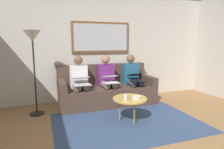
{
  "coord_description": "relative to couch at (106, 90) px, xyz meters",
  "views": [
    {
      "loc": [
        1.39,
        2.24,
        1.43
      ],
      "look_at": [
        0.0,
        -1.7,
        0.75
      ],
      "focal_mm": 31.67,
      "sensor_mm": 36.0,
      "label": 1
    }
  ],
  "objects": [
    {
      "name": "person_right",
      "position": [
        0.64,
        0.07,
        0.3
      ],
      "size": [
        0.38,
        0.58,
        1.14
      ],
      "color": "silver",
      "rests_on": "couch"
    },
    {
      "name": "laptop_silver",
      "position": [
        0.64,
        0.31,
        0.32
      ],
      "size": [
        0.35,
        0.38,
        0.16
      ],
      "color": "silver"
    },
    {
      "name": "couch",
      "position": [
        0.0,
        0.0,
        0.0
      ],
      "size": [
        2.2,
        0.9,
        0.9
      ],
      "color": "#4C382D",
      "rests_on": "ground_plane"
    },
    {
      "name": "coffee_table",
      "position": [
        -0.06,
        1.22,
        0.11
      ],
      "size": [
        0.62,
        0.62,
        0.45
      ],
      "color": "tan",
      "rests_on": "ground_plane"
    },
    {
      "name": "bowl",
      "position": [
        -0.15,
        1.29,
        0.15
      ],
      "size": [
        0.16,
        0.16,
        0.05
      ],
      "primitive_type": "cylinder",
      "color": "beige",
      "rests_on": "coffee_table"
    },
    {
      "name": "laptop_black",
      "position": [
        -0.64,
        0.3,
        0.32
      ],
      "size": [
        0.33,
        0.38,
        0.17
      ],
      "color": "black"
    },
    {
      "name": "framed_mirror",
      "position": [
        0.0,
        -0.39,
        1.24
      ],
      "size": [
        1.45,
        0.05,
        0.75
      ],
      "color": "brown"
    },
    {
      "name": "ground_plane",
      "position": [
        0.0,
        2.12,
        -0.36
      ],
      "size": [
        6.0,
        5.2,
        0.1
      ],
      "primitive_type": "cube",
      "color": "olive"
    },
    {
      "name": "cup",
      "position": [
        0.05,
        1.27,
        0.17
      ],
      "size": [
        0.07,
        0.07,
        0.09
      ],
      "primitive_type": "cylinder",
      "color": "silver",
      "rests_on": "coffee_table"
    },
    {
      "name": "wall_rear",
      "position": [
        0.0,
        -0.48,
        0.99
      ],
      "size": [
        6.0,
        0.12,
        2.6
      ],
      "primitive_type": "cube",
      "color": "beige",
      "rests_on": "ground_plane"
    },
    {
      "name": "area_rug",
      "position": [
        0.0,
        1.27,
        -0.31
      ],
      "size": [
        2.6,
        1.8,
        0.01
      ],
      "primitive_type": "cube",
      "color": "#33476B",
      "rests_on": "ground_plane"
    },
    {
      "name": "person_left",
      "position": [
        -0.64,
        0.07,
        0.3
      ],
      "size": [
        0.38,
        0.58,
        1.14
      ],
      "color": "#235B84",
      "rests_on": "couch"
    },
    {
      "name": "person_middle",
      "position": [
        0.0,
        0.07,
        0.3
      ],
      "size": [
        0.38,
        0.58,
        1.14
      ],
      "color": "#66236B",
      "rests_on": "couch"
    },
    {
      "name": "laptop_white",
      "position": [
        0.0,
        0.31,
        0.31
      ],
      "size": [
        0.32,
        0.35,
        0.15
      ],
      "color": "white"
    },
    {
      "name": "standing_lamp",
      "position": [
        1.55,
        0.27,
        1.06
      ],
      "size": [
        0.32,
        0.32,
        1.66
      ],
      "color": "black",
      "rests_on": "ground_plane"
    }
  ]
}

